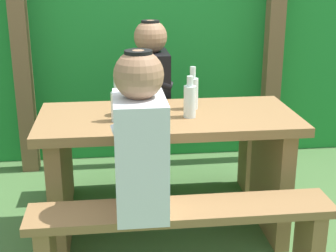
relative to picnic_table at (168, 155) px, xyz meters
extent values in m
plane|color=#456C38|center=(0.00, 0.00, -0.50)|extent=(12.00, 12.00, 0.00)
cube|color=#1E822F|center=(0.00, 1.79, 0.39)|extent=(6.40, 1.07, 1.77)
cube|color=brown|center=(-0.93, 1.08, 0.50)|extent=(0.12, 0.12, 1.99)
cube|color=brown|center=(0.93, 1.08, 0.50)|extent=(0.12, 0.12, 1.99)
cube|color=olive|center=(0.00, 0.00, 0.21)|extent=(1.40, 0.64, 0.05)
cube|color=olive|center=(-0.60, 0.00, -0.16)|extent=(0.08, 0.54, 0.68)
cube|color=olive|center=(0.60, 0.00, -0.16)|extent=(0.08, 0.54, 0.68)
cube|color=olive|center=(0.00, -0.55, -0.06)|extent=(1.40, 0.24, 0.04)
cube|color=olive|center=(0.62, -0.55, -0.29)|extent=(0.07, 0.22, 0.42)
cube|color=olive|center=(0.00, 0.55, -0.06)|extent=(1.40, 0.24, 0.04)
cube|color=olive|center=(-0.62, 0.55, -0.29)|extent=(0.07, 0.22, 0.42)
cube|color=olive|center=(0.62, 0.55, -0.29)|extent=(0.07, 0.22, 0.42)
cube|color=silver|center=(-0.19, -0.55, 0.22)|extent=(0.22, 0.34, 0.52)
sphere|color=#936B4C|center=(-0.19, -0.55, 0.58)|extent=(0.21, 0.21, 0.21)
cylinder|color=black|center=(-0.19, -0.55, 0.67)|extent=(0.12, 0.12, 0.02)
cylinder|color=silver|center=(-0.19, -0.41, 0.33)|extent=(0.25, 0.07, 0.15)
cube|color=black|center=(-0.05, 0.55, 0.22)|extent=(0.22, 0.34, 0.52)
sphere|color=#936B4C|center=(-0.05, 0.55, 0.58)|extent=(0.21, 0.21, 0.21)
cylinder|color=black|center=(-0.05, 0.55, 0.67)|extent=(0.12, 0.12, 0.02)
cylinder|color=black|center=(-0.05, 0.41, 0.33)|extent=(0.25, 0.07, 0.15)
cylinder|color=silver|center=(-0.26, 0.02, 0.28)|extent=(0.08, 0.08, 0.09)
cylinder|color=silver|center=(0.11, -0.06, 0.32)|extent=(0.07, 0.07, 0.17)
cylinder|color=silver|center=(0.11, -0.06, 0.43)|extent=(0.03, 0.03, 0.05)
cylinder|color=silver|center=(-0.27, -0.08, 0.31)|extent=(0.07, 0.07, 0.15)
cylinder|color=silver|center=(-0.27, -0.08, 0.42)|extent=(0.03, 0.03, 0.08)
cylinder|color=silver|center=(0.15, 0.10, 0.32)|extent=(0.06, 0.06, 0.17)
cylinder|color=silver|center=(0.15, 0.10, 0.44)|extent=(0.03, 0.03, 0.07)
camera|label=1|loc=(-0.30, -2.54, 1.01)|focal=52.65mm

